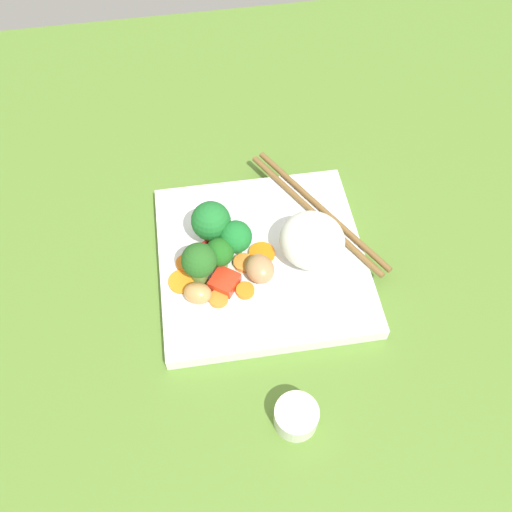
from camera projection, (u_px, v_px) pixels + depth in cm
name	position (u px, v px, depth cm)	size (l,w,h in cm)	color
ground_plane	(262.00, 268.00, 66.76)	(110.00, 110.00, 2.00)	#577E2E
square_plate	(262.00, 259.00, 65.20)	(24.22, 24.22, 1.80)	white
rice_mound	(312.00, 240.00, 62.00)	(7.62, 7.26, 5.90)	white
broccoli_floret_0	(236.00, 237.00, 62.05)	(3.80, 3.80, 5.25)	#629F43
broccoli_floret_1	(220.00, 253.00, 61.28)	(3.30, 3.30, 4.55)	#77B556
broccoli_floret_2	(199.00, 262.00, 59.77)	(3.96, 3.96, 5.71)	#82B44D
broccoli_floret_3	(211.00, 222.00, 62.40)	(4.61, 4.61, 6.32)	#70A14B
carrot_slice_0	(185.00, 263.00, 63.36)	(2.21, 2.21, 0.76)	orange
carrot_slice_1	(245.00, 291.00, 61.26)	(2.08, 2.08, 0.64)	orange
carrot_slice_2	(219.00, 299.00, 60.67)	(2.17, 2.17, 0.59)	orange
carrot_slice_3	(244.00, 263.00, 63.39)	(2.40, 2.40, 0.67)	orange
carrot_slice_4	(182.00, 282.00, 62.06)	(3.08, 3.08, 0.44)	orange
carrot_slice_5	(258.00, 254.00, 64.18)	(3.08, 3.08, 0.52)	orange
pepper_chunk_0	(224.00, 282.00, 61.49)	(2.84, 2.88, 1.40)	red
pepper_chunk_1	(204.00, 253.00, 63.54)	(2.29, 1.75, 1.78)	red
chicken_piece_0	(260.00, 269.00, 61.69)	(3.75, 3.22, 2.72)	#AD7F53
chicken_piece_3	(198.00, 293.00, 60.09)	(3.13, 2.52, 2.32)	tan
chopstick_pair	(317.00, 210.00, 67.86)	(21.90, 13.10, 0.74)	brown
sauce_cup	(299.00, 416.00, 53.97)	(4.46, 4.46, 2.57)	silver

